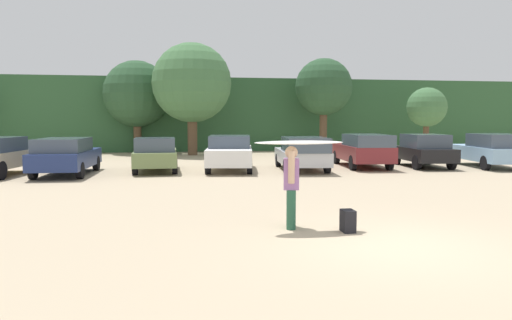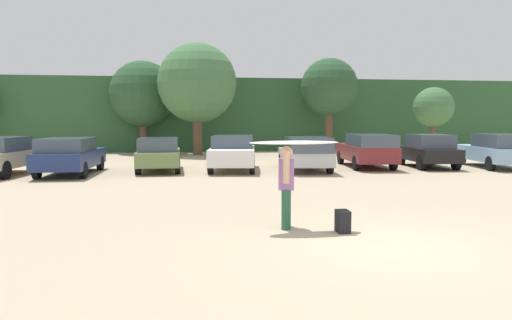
% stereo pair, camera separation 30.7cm
% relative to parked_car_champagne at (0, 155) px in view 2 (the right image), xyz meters
% --- Properties ---
extents(ground_plane, '(120.00, 120.00, 0.00)m').
position_rel_parked_car_champagne_xyz_m(ground_plane, '(10.96, -12.83, -0.84)').
color(ground_plane, tan).
extents(hillside_ridge, '(108.00, 12.00, 5.19)m').
position_rel_parked_car_champagne_xyz_m(hillside_ridge, '(10.96, 19.30, 1.76)').
color(hillside_ridge, '#2D5633').
rests_on(hillside_ridge, ground_plane).
extents(tree_center_left, '(4.44, 4.44, 6.18)m').
position_rel_parked_car_champagne_xyz_m(tree_center_left, '(4.68, 12.73, 3.11)').
color(tree_center_left, brown).
rests_on(tree_center_left, ground_plane).
extents(tree_ridge_back, '(4.99, 4.99, 7.05)m').
position_rel_parked_car_champagne_xyz_m(tree_ridge_back, '(8.25, 10.17, 3.69)').
color(tree_ridge_back, brown).
rests_on(tree_ridge_back, ground_plane).
extents(tree_right, '(3.84, 3.84, 6.37)m').
position_rel_parked_car_champagne_xyz_m(tree_right, '(17.13, 10.98, 3.57)').
color(tree_right, brown).
rests_on(tree_right, ground_plane).
extents(tree_center, '(2.65, 2.65, 4.40)m').
position_rel_parked_car_champagne_xyz_m(tree_center, '(23.91, 9.57, 2.21)').
color(tree_center, brown).
rests_on(tree_center, ground_plane).
extents(parked_car_champagne, '(2.43, 4.45, 1.56)m').
position_rel_parked_car_champagne_xyz_m(parked_car_champagne, '(0.00, 0.00, 0.00)').
color(parked_car_champagne, beige).
rests_on(parked_car_champagne, ground_plane).
extents(parked_car_navy, '(2.10, 4.74, 1.52)m').
position_rel_parked_car_champagne_xyz_m(parked_car_navy, '(2.74, -0.15, -0.02)').
color(parked_car_navy, navy).
rests_on(parked_car_navy, ground_plane).
extents(parked_car_olive_green, '(1.84, 3.98, 1.49)m').
position_rel_parked_car_champagne_xyz_m(parked_car_olive_green, '(6.29, 0.55, -0.08)').
color(parked_car_olive_green, '#6B7F4C').
rests_on(parked_car_olive_green, ground_plane).
extents(parked_car_white, '(2.51, 4.54, 1.55)m').
position_rel_parked_car_champagne_xyz_m(parked_car_white, '(9.51, 0.53, -0.02)').
color(parked_car_white, white).
rests_on(parked_car_white, ground_plane).
extents(parked_car_silver, '(2.37, 4.82, 1.50)m').
position_rel_parked_car_champagne_xyz_m(parked_car_silver, '(12.66, -0.14, -0.04)').
color(parked_car_silver, silver).
rests_on(parked_car_silver, ground_plane).
extents(parked_car_maroon, '(2.33, 4.96, 1.58)m').
position_rel_parked_car_champagne_xyz_m(parked_car_maroon, '(15.88, 0.85, 0.01)').
color(parked_car_maroon, maroon).
rests_on(parked_car_maroon, ground_plane).
extents(parked_car_black, '(2.20, 4.14, 1.57)m').
position_rel_parked_car_champagne_xyz_m(parked_car_black, '(18.74, 0.47, -0.02)').
color(parked_car_black, black).
rests_on(parked_car_black, ground_plane).
extents(parked_car_sky_blue, '(2.63, 4.91, 1.60)m').
position_rel_parked_car_champagne_xyz_m(parked_car_sky_blue, '(21.79, -0.21, -0.00)').
color(parked_car_sky_blue, '#84ADD1').
rests_on(parked_car_sky_blue, ground_plane).
extents(person_adult, '(0.40, 0.72, 1.72)m').
position_rel_parked_car_champagne_xyz_m(person_adult, '(9.45, -11.04, 0.13)').
color(person_adult, '#26593F').
rests_on(person_adult, ground_plane).
extents(surfboard_white, '(1.91, 0.59, 0.09)m').
position_rel_parked_car_champagne_xyz_m(surfboard_white, '(9.60, -11.13, 0.96)').
color(surfboard_white, white).
extents(backpack_dropped, '(0.24, 0.34, 0.45)m').
position_rel_parked_car_champagne_xyz_m(backpack_dropped, '(10.50, -11.59, -0.61)').
color(backpack_dropped, black).
rests_on(backpack_dropped, ground_plane).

